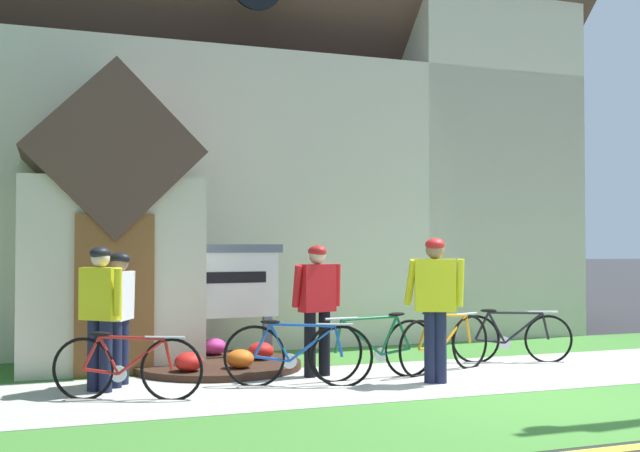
{
  "coord_description": "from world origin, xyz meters",
  "views": [
    {
      "loc": [
        -5.13,
        -7.11,
        1.68
      ],
      "look_at": [
        -1.31,
        3.62,
        1.99
      ],
      "focal_mm": 42.67,
      "sensor_mm": 36.0,
      "label": 1
    }
  ],
  "objects_px": {
    "bicycle_white": "(374,348)",
    "cyclist_in_blue_jersey": "(435,297)",
    "church_sign": "(212,285)",
    "cyclist_in_white_jersey": "(317,300)",
    "bicycle_silver": "(445,343)",
    "bicycle_red": "(127,367)",
    "cyclist_in_green_jersey": "(100,307)",
    "bicycle_orange": "(511,337)",
    "bicycle_black": "(298,354)",
    "roadside_conifer": "(504,124)",
    "cyclist_in_orange_jersey": "(119,309)"
  },
  "relations": [
    {
      "from": "church_sign",
      "to": "cyclist_in_blue_jersey",
      "type": "distance_m",
      "value": 3.29
    },
    {
      "from": "cyclist_in_green_jersey",
      "to": "cyclist_in_white_jersey",
      "type": "relative_size",
      "value": 0.99
    },
    {
      "from": "bicycle_silver",
      "to": "cyclist_in_blue_jersey",
      "type": "xyz_separation_m",
      "value": [
        -0.51,
        -0.68,
        0.67
      ]
    },
    {
      "from": "bicycle_orange",
      "to": "roadside_conifer",
      "type": "relative_size",
      "value": 0.24
    },
    {
      "from": "bicycle_orange",
      "to": "cyclist_in_blue_jersey",
      "type": "xyz_separation_m",
      "value": [
        -1.85,
        -1.14,
        0.7
      ]
    },
    {
      "from": "church_sign",
      "to": "bicycle_orange",
      "type": "bearing_deg",
      "value": -16.5
    },
    {
      "from": "church_sign",
      "to": "bicycle_black",
      "type": "bearing_deg",
      "value": -72.02
    },
    {
      "from": "roadside_conifer",
      "to": "church_sign",
      "type": "bearing_deg",
      "value": -148.56
    },
    {
      "from": "roadside_conifer",
      "to": "bicycle_silver",
      "type": "bearing_deg",
      "value": -128.55
    },
    {
      "from": "bicycle_orange",
      "to": "cyclist_in_white_jersey",
      "type": "xyz_separation_m",
      "value": [
        -3.05,
        -0.2,
        0.63
      ]
    },
    {
      "from": "church_sign",
      "to": "cyclist_in_green_jersey",
      "type": "distance_m",
      "value": 2.25
    },
    {
      "from": "bicycle_orange",
      "to": "roadside_conifer",
      "type": "xyz_separation_m",
      "value": [
        3.93,
        6.16,
        4.25
      ]
    },
    {
      "from": "bicycle_red",
      "to": "cyclist_in_white_jersey",
      "type": "relative_size",
      "value": 0.93
    },
    {
      "from": "cyclist_in_orange_jersey",
      "to": "bicycle_white",
      "type": "bearing_deg",
      "value": -9.98
    },
    {
      "from": "church_sign",
      "to": "cyclist_in_green_jersey",
      "type": "relative_size",
      "value": 1.26
    },
    {
      "from": "church_sign",
      "to": "bicycle_red",
      "type": "relative_size",
      "value": 1.35
    },
    {
      "from": "bicycle_red",
      "to": "bicycle_black",
      "type": "bearing_deg",
      "value": 3.49
    },
    {
      "from": "bicycle_red",
      "to": "cyclist_in_green_jersey",
      "type": "distance_m",
      "value": 0.86
    },
    {
      "from": "bicycle_red",
      "to": "cyclist_in_white_jersey",
      "type": "xyz_separation_m",
      "value": [
        2.45,
        0.67,
        0.64
      ]
    },
    {
      "from": "bicycle_orange",
      "to": "cyclist_in_white_jersey",
      "type": "height_order",
      "value": "cyclist_in_white_jersey"
    },
    {
      "from": "roadside_conifer",
      "to": "bicycle_white",
      "type": "bearing_deg",
      "value": -133.32
    },
    {
      "from": "bicycle_black",
      "to": "cyclist_in_white_jersey",
      "type": "height_order",
      "value": "cyclist_in_white_jersey"
    },
    {
      "from": "bicycle_white",
      "to": "cyclist_in_orange_jersey",
      "type": "height_order",
      "value": "cyclist_in_orange_jersey"
    },
    {
      "from": "cyclist_in_green_jersey",
      "to": "cyclist_in_orange_jersey",
      "type": "relative_size",
      "value": 1.04
    },
    {
      "from": "bicycle_silver",
      "to": "roadside_conifer",
      "type": "bearing_deg",
      "value": 51.45
    },
    {
      "from": "bicycle_silver",
      "to": "bicycle_orange",
      "type": "height_order",
      "value": "bicycle_silver"
    },
    {
      "from": "church_sign",
      "to": "bicycle_orange",
      "type": "xyz_separation_m",
      "value": [
        4.14,
        -1.23,
        -0.76
      ]
    },
    {
      "from": "cyclist_in_orange_jersey",
      "to": "bicycle_orange",
      "type": "bearing_deg",
      "value": 0.41
    },
    {
      "from": "church_sign",
      "to": "bicycle_black",
      "type": "distance_m",
      "value": 2.21
    },
    {
      "from": "bicycle_red",
      "to": "church_sign",
      "type": "bearing_deg",
      "value": 56.9
    },
    {
      "from": "bicycle_orange",
      "to": "bicycle_red",
      "type": "bearing_deg",
      "value": -170.99
    },
    {
      "from": "bicycle_silver",
      "to": "bicycle_white",
      "type": "distance_m",
      "value": 1.1
    },
    {
      "from": "bicycle_white",
      "to": "cyclist_in_blue_jersey",
      "type": "distance_m",
      "value": 1.05
    },
    {
      "from": "church_sign",
      "to": "bicycle_silver",
      "type": "bearing_deg",
      "value": -30.96
    },
    {
      "from": "bicycle_red",
      "to": "cyclist_in_orange_jersey",
      "type": "height_order",
      "value": "cyclist_in_orange_jersey"
    },
    {
      "from": "bicycle_orange",
      "to": "bicycle_white",
      "type": "height_order",
      "value": "bicycle_white"
    },
    {
      "from": "church_sign",
      "to": "cyclist_in_white_jersey",
      "type": "height_order",
      "value": "church_sign"
    },
    {
      "from": "church_sign",
      "to": "bicycle_white",
      "type": "relative_size",
      "value": 1.17
    },
    {
      "from": "cyclist_in_blue_jersey",
      "to": "roadside_conifer",
      "type": "height_order",
      "value": "roadside_conifer"
    },
    {
      "from": "bicycle_silver",
      "to": "bicycle_orange",
      "type": "bearing_deg",
      "value": 18.8
    },
    {
      "from": "cyclist_in_white_jersey",
      "to": "cyclist_in_blue_jersey",
      "type": "distance_m",
      "value": 1.53
    },
    {
      "from": "bicycle_silver",
      "to": "bicycle_black",
      "type": "xyz_separation_m",
      "value": [
        -2.16,
        -0.3,
        -0.0
      ]
    },
    {
      "from": "bicycle_red",
      "to": "cyclist_in_green_jersey",
      "type": "xyz_separation_m",
      "value": [
        -0.25,
        0.54,
        0.62
      ]
    },
    {
      "from": "bicycle_orange",
      "to": "cyclist_in_white_jersey",
      "type": "bearing_deg",
      "value": -176.18
    },
    {
      "from": "church_sign",
      "to": "roadside_conifer",
      "type": "bearing_deg",
      "value": 31.44
    },
    {
      "from": "cyclist_in_white_jersey",
      "to": "bicycle_orange",
      "type": "bearing_deg",
      "value": 3.82
    },
    {
      "from": "church_sign",
      "to": "bicycle_orange",
      "type": "relative_size",
      "value": 1.27
    },
    {
      "from": "bicycle_orange",
      "to": "cyclist_in_blue_jersey",
      "type": "relative_size",
      "value": 0.94
    },
    {
      "from": "cyclist_in_white_jersey",
      "to": "church_sign",
      "type": "bearing_deg",
      "value": 127.15
    },
    {
      "from": "bicycle_black",
      "to": "bicycle_orange",
      "type": "bearing_deg",
      "value": 12.12
    }
  ]
}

